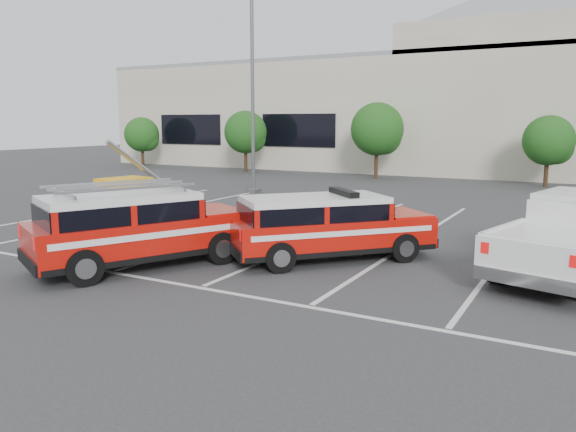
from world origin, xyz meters
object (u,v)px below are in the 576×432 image
object	(u,v)px
light_pole_left	(253,90)
ladder_suv	(138,234)
tree_far_left	(143,136)
tree_left	(247,134)
tree_mid_left	(379,131)
white_pickup	(576,243)
convention_building	(490,107)
tree_mid_right	(550,142)
utility_rig	(122,195)
fire_chief_suv	(328,231)

from	to	relation	value
light_pole_left	ladder_suv	xyz separation A→B (m)	(5.48, -14.08, -4.34)
tree_far_left	ladder_suv	bearing A→B (deg)	-47.14
tree_left	tree_mid_left	bearing A→B (deg)	0.00
tree_mid_left	white_pickup	world-z (taller)	tree_mid_left
ladder_suv	light_pole_left	bearing A→B (deg)	137.42
light_pole_left	tree_far_left	bearing A→B (deg)	149.29
tree_left	ladder_suv	bearing A→B (deg)	-62.81
light_pole_left	white_pickup	size ratio (longest dim) A/B	1.55
tree_far_left	tree_left	xyz separation A→B (m)	(10.00, 0.00, 0.27)
convention_building	white_pickup	xyz separation A→B (m)	(7.00, -29.39, -3.95)
white_pickup	tree_left	bearing A→B (deg)	152.37
tree_mid_right	tree_mid_left	bearing A→B (deg)	180.00
utility_rig	ladder_suv	bearing A→B (deg)	-33.42
ladder_suv	tree_mid_right	bearing A→B (deg)	98.65
fire_chief_suv	tree_left	bearing A→B (deg)	170.73
tree_mid_right	light_pole_left	bearing A→B (deg)	-142.50
convention_building	tree_mid_left	size ratio (longest dim) A/B	12.38
tree_left	white_pickup	size ratio (longest dim) A/B	0.67
convention_building	utility_rig	bearing A→B (deg)	-110.52
fire_chief_suv	white_pickup	distance (m)	6.03
tree_far_left	light_pole_left	xyz separation A→B (m)	(16.91, -10.05, 2.68)
tree_left	ladder_suv	distance (m)	27.19
tree_left	tree_mid_right	size ratio (longest dim) A/B	1.11
white_pickup	tree_far_left	bearing A→B (deg)	162.54
tree_left	fire_chief_suv	xyz separation A→B (m)	(16.28, -21.16, -2.01)
ladder_suv	utility_rig	distance (m)	10.11
tree_mid_right	white_pickup	distance (m)	19.76
white_pickup	utility_rig	bearing A→B (deg)	-173.63
tree_mid_left	fire_chief_suv	xyz separation A→B (m)	(6.28, -21.16, -2.28)
tree_far_left	fire_chief_suv	bearing A→B (deg)	-38.84
ladder_suv	tree_far_left	bearing A→B (deg)	159.01
convention_building	fire_chief_suv	size ratio (longest dim) A/B	11.61
tree_mid_right	ladder_suv	distance (m)	25.35
ladder_suv	white_pickup	bearing A→B (deg)	51.31
fire_chief_suv	utility_rig	size ratio (longest dim) A/B	1.44
tree_mid_right	fire_chief_suv	distance (m)	21.55
utility_rig	white_pickup	bearing A→B (deg)	1.53
convention_building	white_pickup	distance (m)	30.47
convention_building	ladder_suv	distance (m)	34.27
tree_mid_left	tree_mid_right	distance (m)	10.01
white_pickup	ladder_suv	world-z (taller)	ladder_suv
tree_left	tree_mid_right	distance (m)	20.00
convention_building	tree_far_left	xyz separation A→B (m)	(-25.09, -9.82, -2.22)
tree_mid_right	convention_building	bearing A→B (deg)	116.57
convention_building	white_pickup	bearing A→B (deg)	-76.61
ladder_suv	utility_rig	bearing A→B (deg)	163.64
tree_mid_left	fire_chief_suv	size ratio (longest dim) A/B	0.94
tree_mid_right	light_pole_left	world-z (taller)	light_pole_left
tree_mid_right	ladder_suv	size ratio (longest dim) A/B	0.69
tree_far_left	utility_rig	xyz separation A→B (m)	(14.94, -17.30, -1.92)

